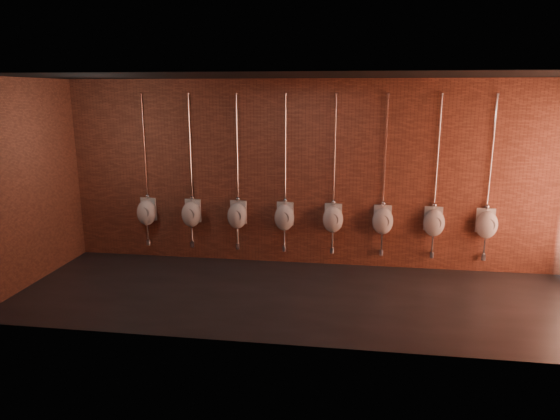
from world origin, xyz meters
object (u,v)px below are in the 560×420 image
(urinal_4, at_px, (333,218))
(urinal_0, at_px, (147,212))
(urinal_1, at_px, (191,213))
(urinal_5, at_px, (383,220))
(urinal_7, at_px, (487,224))
(urinal_2, at_px, (237,215))
(urinal_3, at_px, (284,216))
(urinal_6, at_px, (434,222))

(urinal_4, bearing_deg, urinal_0, 180.00)
(urinal_1, height_order, urinal_5, same)
(urinal_5, xyz_separation_m, urinal_7, (1.68, 0.00, 0.00))
(urinal_2, height_order, urinal_3, same)
(urinal_2, bearing_deg, urinal_1, 180.00)
(urinal_0, distance_m, urinal_6, 5.04)
(urinal_1, xyz_separation_m, urinal_5, (3.36, 0.00, 0.00))
(urinal_6, height_order, urinal_7, same)
(urinal_3, distance_m, urinal_5, 1.68)
(urinal_0, relative_size, urinal_3, 1.00)
(urinal_1, xyz_separation_m, urinal_3, (1.68, 0.00, 0.00))
(urinal_7, bearing_deg, urinal_1, 180.00)
(urinal_4, bearing_deg, urinal_7, 0.00)
(urinal_0, height_order, urinal_3, same)
(urinal_4, height_order, urinal_7, same)
(urinal_4, height_order, urinal_5, same)
(urinal_3, bearing_deg, urinal_2, 180.00)
(urinal_1, relative_size, urinal_3, 1.00)
(urinal_2, bearing_deg, urinal_7, 0.00)
(urinal_6, bearing_deg, urinal_0, 180.00)
(urinal_6, relative_size, urinal_7, 1.00)
(urinal_1, xyz_separation_m, urinal_4, (2.52, 0.00, 0.00))
(urinal_4, bearing_deg, urinal_5, 0.00)
(urinal_2, distance_m, urinal_4, 1.68)
(urinal_2, distance_m, urinal_6, 3.36)
(urinal_1, height_order, urinal_4, same)
(urinal_1, bearing_deg, urinal_7, 0.00)
(urinal_5, bearing_deg, urinal_1, 180.00)
(urinal_0, relative_size, urinal_4, 1.00)
(urinal_1, relative_size, urinal_4, 1.00)
(urinal_0, distance_m, urinal_5, 4.20)
(urinal_2, relative_size, urinal_6, 1.00)
(urinal_0, bearing_deg, urinal_4, 0.00)
(urinal_2, distance_m, urinal_7, 4.20)
(urinal_0, xyz_separation_m, urinal_3, (2.52, 0.00, 0.00))
(urinal_2, height_order, urinal_6, same)
(urinal_6, bearing_deg, urinal_7, 0.00)
(urinal_1, relative_size, urinal_2, 1.00)
(urinal_0, xyz_separation_m, urinal_1, (0.84, 0.00, 0.00))
(urinal_1, xyz_separation_m, urinal_2, (0.84, 0.00, 0.00))
(urinal_0, bearing_deg, urinal_1, 0.00)
(urinal_3, relative_size, urinal_4, 1.00)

